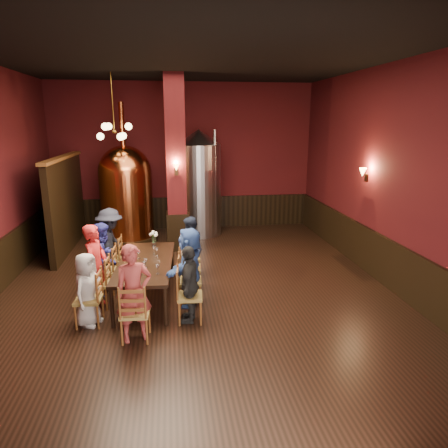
{
  "coord_description": "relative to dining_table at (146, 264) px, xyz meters",
  "views": [
    {
      "loc": [
        -0.48,
        -7.59,
        3.37
      ],
      "look_at": [
        0.59,
        0.2,
        1.32
      ],
      "focal_mm": 32.0,
      "sensor_mm": 36.0,
      "label": 1
    }
  ],
  "objects": [
    {
      "name": "chair_7",
      "position": [
        0.91,
        0.95,
        -0.23
      ],
      "size": [
        0.49,
        0.49,
        0.92
      ],
      "primitive_type": null,
      "rotation": [
        0.0,
        0.0,
        1.51
      ],
      "color": "brown",
      "rests_on": "ground"
    },
    {
      "name": "room",
      "position": [
        0.99,
        0.23,
        1.56
      ],
      "size": [
        10.0,
        10.02,
        4.5
      ],
      "color": "black",
      "rests_on": "ground"
    },
    {
      "name": "copper_kettle",
      "position": [
        -0.7,
        3.9,
        0.71
      ],
      "size": [
        1.8,
        1.8,
        3.84
      ],
      "rotation": [
        0.0,
        0.0,
        -0.29
      ],
      "color": "black",
      "rests_on": "ground"
    },
    {
      "name": "chair_6",
      "position": [
        0.87,
        0.28,
        -0.23
      ],
      "size": [
        0.49,
        0.49,
        0.92
      ],
      "primitive_type": null,
      "rotation": [
        0.0,
        0.0,
        1.51
      ],
      "color": "brown",
      "rests_on": "ground"
    },
    {
      "name": "wine_glass_0",
      "position": [
        0.03,
        -0.35,
        0.15
      ],
      "size": [
        0.07,
        0.07,
        0.17
      ],
      "primitive_type": null,
      "color": "white",
      "rests_on": "dining_table"
    },
    {
      "name": "person_0",
      "position": [
        -0.91,
        -0.95,
        -0.05
      ],
      "size": [
        0.61,
        0.72,
        1.27
      ],
      "primitive_type": "imported",
      "rotation": [
        0.0,
        0.0,
        1.18
      ],
      "color": "silver",
      "rests_on": "ground"
    },
    {
      "name": "person_6",
      "position": [
        0.87,
        0.28,
        -0.06
      ],
      "size": [
        0.42,
        0.63,
        1.27
      ],
      "primitive_type": "imported",
      "rotation": [
        0.0,
        0.0,
        4.68
      ],
      "color": "white",
      "rests_on": "ground"
    },
    {
      "name": "person_4",
      "position": [
        0.79,
        -1.05,
        -0.01
      ],
      "size": [
        0.5,
        0.85,
        1.35
      ],
      "primitive_type": "imported",
      "rotation": [
        0.0,
        0.0,
        4.49
      ],
      "color": "black",
      "rests_on": "ground"
    },
    {
      "name": "person_5",
      "position": [
        0.83,
        -0.38,
        0.06
      ],
      "size": [
        0.92,
        1.44,
        1.49
      ],
      "primitive_type": "imported",
      "rotation": [
        0.0,
        0.0,
        4.33
      ],
      "color": "#385CA9",
      "rests_on": "ground"
    },
    {
      "name": "wine_glass_2",
      "position": [
        -0.14,
        0.17,
        0.15
      ],
      "size": [
        0.07,
        0.07,
        0.17
      ],
      "primitive_type": null,
      "color": "white",
      "rests_on": "dining_table"
    },
    {
      "name": "wainscot_back",
      "position": [
        0.99,
        5.19,
        -0.19
      ],
      "size": [
        7.9,
        0.08,
        1.0
      ],
      "primitive_type": "cube",
      "color": "black",
      "rests_on": "ground"
    },
    {
      "name": "pendant_cluster",
      "position": [
        -0.81,
        3.13,
        2.41
      ],
      "size": [
        0.9,
        0.9,
        1.7
      ],
      "primitive_type": null,
      "color": "#A57226",
      "rests_on": "room"
    },
    {
      "name": "person_2",
      "position": [
        -0.83,
        0.38,
        0.03
      ],
      "size": [
        0.48,
        0.76,
        1.44
      ],
      "primitive_type": "imported",
      "rotation": [
        0.0,
        0.0,
        1.37
      ],
      "color": "navy",
      "rests_on": "ground"
    },
    {
      "name": "wine_glass_5",
      "position": [
        0.16,
        0.37,
        0.15
      ],
      "size": [
        0.07,
        0.07,
        0.17
      ],
      "primitive_type": null,
      "color": "white",
      "rests_on": "dining_table"
    },
    {
      "name": "sconce_wall",
      "position": [
        4.89,
        1.03,
        1.51
      ],
      "size": [
        0.2,
        0.2,
        0.36
      ],
      "primitive_type": null,
      "rotation": [
        0.0,
        0.0,
        1.57
      ],
      "color": "black",
      "rests_on": "room"
    },
    {
      "name": "wainscot_right",
      "position": [
        4.95,
        0.23,
        -0.19
      ],
      "size": [
        0.08,
        9.9,
        1.0
      ],
      "primitive_type": "cube",
      "color": "black",
      "rests_on": "ground"
    },
    {
      "name": "chair_0",
      "position": [
        -0.91,
        -0.95,
        -0.23
      ],
      "size": [
        0.49,
        0.49,
        0.92
      ],
      "primitive_type": null,
      "rotation": [
        0.0,
        0.0,
        -1.63
      ],
      "color": "brown",
      "rests_on": "ground"
    },
    {
      "name": "chair_3",
      "position": [
        -0.79,
        1.05,
        -0.23
      ],
      "size": [
        0.49,
        0.49,
        0.92
      ],
      "primitive_type": null,
      "rotation": [
        0.0,
        0.0,
        -1.63
      ],
      "color": "brown",
      "rests_on": "ground"
    },
    {
      "name": "person_7",
      "position": [
        0.91,
        0.95,
        -0.01
      ],
      "size": [
        0.34,
        0.67,
        1.36
      ],
      "primitive_type": "imported",
      "rotation": [
        0.0,
        0.0,
        4.74
      ],
      "color": "#1B2237",
      "rests_on": "ground"
    },
    {
      "name": "wine_glass_4",
      "position": [
        0.22,
        0.27,
        0.15
      ],
      "size": [
        0.07,
        0.07,
        0.17
      ],
      "primitive_type": null,
      "color": "white",
      "rests_on": "dining_table"
    },
    {
      "name": "chair_8",
      "position": [
        -0.09,
        -1.55,
        -0.23
      ],
      "size": [
        0.49,
        0.49,
        0.92
      ],
      "primitive_type": null,
      "rotation": [
        0.0,
        0.0,
        3.08
      ],
      "color": "brown",
      "rests_on": "ground"
    },
    {
      "name": "wine_glass_6",
      "position": [
        0.02,
        -0.5,
        0.15
      ],
      "size": [
        0.07,
        0.07,
        0.17
      ],
      "primitive_type": null,
      "color": "white",
      "rests_on": "dining_table"
    },
    {
      "name": "person_8",
      "position": [
        -0.09,
        -1.55,
        0.09
      ],
      "size": [
        0.65,
        0.52,
        1.56
      ],
      "primitive_type": "imported",
      "rotation": [
        0.0,
        0.0,
        6.58
      ],
      "color": "#983332",
      "rests_on": "ground"
    },
    {
      "name": "rose_vase",
      "position": [
        0.13,
        0.99,
        0.27
      ],
      "size": [
        0.19,
        0.19,
        0.32
      ],
      "color": "white",
      "rests_on": "dining_table"
    },
    {
      "name": "wine_glass_7",
      "position": [
        -0.04,
        -0.71,
        0.15
      ],
      "size": [
        0.07,
        0.07,
        0.17
      ],
      "primitive_type": null,
      "color": "white",
      "rests_on": "dining_table"
    },
    {
      "name": "chair_1",
      "position": [
        -0.87,
        -0.28,
        -0.23
      ],
      "size": [
        0.49,
        0.49,
        0.92
      ],
      "primitive_type": null,
      "rotation": [
        0.0,
        0.0,
        -1.63
      ],
      "color": "brown",
      "rests_on": "ground"
    },
    {
      "name": "person_3",
      "position": [
        -0.79,
        1.05,
        0.1
      ],
      "size": [
        0.81,
        1.13,
        1.58
      ],
      "primitive_type": "imported",
      "rotation": [
        0.0,
        0.0,
        1.33
      ],
      "color": "black",
      "rests_on": "ground"
    },
    {
      "name": "sconce_column",
      "position": [
        0.69,
        2.73,
        1.51
      ],
      "size": [
        0.2,
        0.2,
        0.36
      ],
      "primitive_type": null,
      "rotation": [
        0.0,
        0.0,
        3.14
      ],
      "color": "black",
      "rests_on": "column"
    },
    {
      "name": "person_1",
      "position": [
        -0.87,
        -0.28,
        0.1
      ],
      "size": [
        0.51,
        0.65,
        1.58
      ],
      "primitive_type": "imported",
      "rotation": [
        0.0,
        0.0,
        1.31
      ],
      "color": "red",
      "rests_on": "ground"
    },
    {
      "name": "steel_vessel",
      "position": [
        1.38,
        4.42,
        0.87
      ],
      "size": [
        1.61,
        1.61,
        3.12
      ],
      "rotation": [
        0.0,
        0.0,
        0.29
      ],
      "color": "#B2B2B7",
      "rests_on": "ground"
    },
    {
      "name": "wine_glass_1",
      "position": [
        0.25,
        -0.7,
        0.15
      ],
      "size": [
        0.07,
        0.07,
        0.17
      ],
      "primitive_type": null,
      "color": "white",
      "rests_on": "dining_table"
    },
    {
      "name": "chair_5",
      "position": [
        0.83,
        -0.38,
        -0.23
      ],
      "size": [
        0.49,
        0.49,
        0.92
      ],
      "primitive_type": null,
      "rotation": [
        0.0,
        0.0,
        1.51
      ],
      "color": "brown",
      "rests_on": "ground"
    },
    {
      "name": "partition",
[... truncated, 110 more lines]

